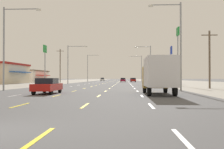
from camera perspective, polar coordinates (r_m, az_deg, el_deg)
The scene contains 23 objects.
ground_plane at distance 72.88m, azimuth -0.25°, elevation -1.90°, with size 572.00×572.00×0.00m, color #4C4C4F.
lot_apron_left at distance 78.20m, azimuth -18.68°, elevation -1.78°, with size 28.00×440.00×0.01m, color gray.
lot_apron_right at distance 75.72m, azimuth 18.81°, elevation -1.81°, with size 28.00×440.00×0.01m, color gray.
lane_markings at distance 111.34m, azimuth 0.80°, elevation -1.49°, with size 10.64×227.60×0.01m.
signal_span_wire at distance 17.88m, azimuth -9.95°, elevation 11.66°, with size 25.13×0.53×9.11m.
box_truck_far_right_nearest at distance 23.53m, azimuth 10.11°, elevation 0.14°, with size 2.40×7.20×3.23m.
sedan_inner_left_near at distance 25.02m, azimuth -13.91°, elevation -2.37°, with size 1.80×4.50×1.46m.
sedan_inner_right_mid at distance 90.69m, azimuth 2.41°, elevation -1.19°, with size 1.80×4.50×1.46m.
sedan_far_right_midfar at distance 93.67m, azimuth 4.66°, elevation -1.17°, with size 1.80×4.50×1.46m.
sedan_far_right_far at distance 113.10m, azimuth 4.44°, elevation -1.10°, with size 1.80×4.50×1.46m.
hatchback_far_left_farther at distance 127.66m, azimuth -2.09°, elevation -1.04°, with size 1.72×3.90×1.54m.
storefront_left_row_2 at distance 94.26m, azimuth -17.78°, elevation -0.35°, with size 10.87×17.53×4.06m.
pole_sign_left_row_1 at distance 60.80m, azimuth -14.42°, elevation 4.19°, with size 0.24×2.02×8.84m.
pole_sign_right_row_1 at distance 51.26m, azimuth 14.18°, elevation 6.71°, with size 0.24×1.92×11.03m.
pole_sign_right_row_2 at distance 71.27m, azimuth 12.80°, elevation 4.08°, with size 0.24×1.91×9.87m.
streetlight_left_row_0 at distance 32.76m, azimuth -21.81°, elevation 6.64°, with size 4.46×0.26×9.70m.
streetlight_right_row_0 at distance 30.42m, azimuth 14.15°, elevation 7.27°, with size 3.71×0.26×9.97m.
streetlight_left_row_1 at distance 65.26m, azimuth -9.13°, elevation 2.91°, with size 4.93×0.26×9.51m.
streetlight_right_row_1 at distance 64.11m, azimuth 8.05°, elevation 2.78°, with size 4.00×0.26×9.31m.
streetlight_left_row_2 at distance 98.95m, azimuth -5.11°, elevation 1.85°, with size 4.32×0.26×10.26m.
streetlight_right_row_2 at distance 98.17m, azimuth 6.18°, elevation 1.75°, with size 4.57×0.26×9.79m.
utility_pole_right_row_0 at distance 38.70m, azimuth 20.52°, elevation 3.35°, with size 2.20×0.26×8.03m.
utility_pole_left_row_1 at distance 77.01m, azimuth -11.26°, elevation 1.99°, with size 2.20×0.26×9.84m.
Camera 1 is at (3.86, -6.76, 1.48)m, focal length 41.88 mm.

